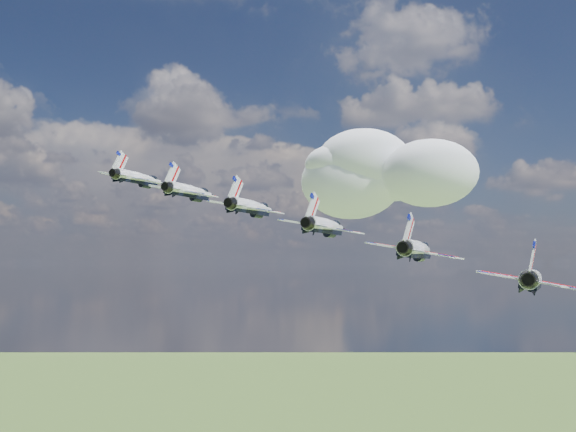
# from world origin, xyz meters

# --- Properties ---
(cloud_far) EXTENTS (66.33, 52.12, 26.06)m
(cloud_far) POSITION_xyz_m (47.50, 203.65, 179.11)
(cloud_far) COLOR white
(jet_0) EXTENTS (13.78, 16.00, 5.55)m
(jet_0) POSITION_xyz_m (-8.95, 14.36, 151.00)
(jet_0) COLOR white
(jet_1) EXTENTS (13.78, 16.00, 5.55)m
(jet_1) POSITION_xyz_m (0.38, 7.36, 148.16)
(jet_1) COLOR silver
(jet_2) EXTENTS (13.78, 16.00, 5.55)m
(jet_2) POSITION_xyz_m (9.71, 0.37, 145.32)
(jet_2) COLOR white
(jet_3) EXTENTS (13.78, 16.00, 5.55)m
(jet_3) POSITION_xyz_m (19.04, -6.62, 142.48)
(jet_3) COLOR white
(jet_4) EXTENTS (13.78, 16.00, 5.55)m
(jet_4) POSITION_xyz_m (28.37, -13.61, 139.64)
(jet_4) COLOR white
(jet_5) EXTENTS (13.78, 16.00, 5.55)m
(jet_5) POSITION_xyz_m (37.70, -20.61, 136.80)
(jet_5) COLOR white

